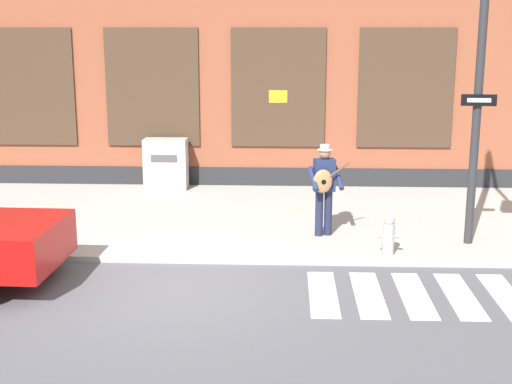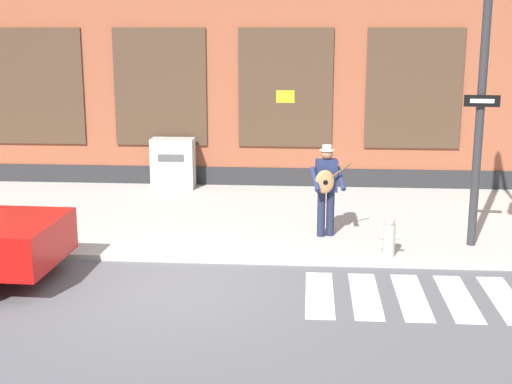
# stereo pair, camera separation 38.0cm
# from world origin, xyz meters

# --- Properties ---
(ground_plane) EXTENTS (160.00, 160.00, 0.00)m
(ground_plane) POSITION_xyz_m (0.00, 0.00, 0.00)
(ground_plane) COLOR #56565B
(sidewalk) EXTENTS (28.00, 5.75, 0.10)m
(sidewalk) POSITION_xyz_m (0.00, 4.03, 0.05)
(sidewalk) COLOR #ADAAA3
(sidewalk) RESTS_ON ground
(building_backdrop) EXTENTS (28.00, 4.06, 6.31)m
(building_backdrop) POSITION_xyz_m (-0.00, 8.89, 3.15)
(building_backdrop) COLOR brown
(building_backdrop) RESTS_ON ground
(crosswalk) EXTENTS (5.20, 1.90, 0.01)m
(crosswalk) POSITION_xyz_m (4.69, -0.15, 0.01)
(crosswalk) COLOR silver
(crosswalk) RESTS_ON ground
(busker) EXTENTS (0.77, 0.63, 1.72)m
(busker) POSITION_xyz_m (2.44, 2.60, 1.08)
(busker) COLOR #1E233D
(busker) RESTS_ON sidewalk
(traffic_light) EXTENTS (0.65, 2.77, 5.69)m
(traffic_light) POSITION_xyz_m (4.97, 1.28, 3.98)
(traffic_light) COLOR #2D2D30
(traffic_light) RESTS_ON sidewalk
(utility_box) EXTENTS (1.03, 0.54, 1.22)m
(utility_box) POSITION_xyz_m (-1.17, 6.45, 0.71)
(utility_box) COLOR #ADADA8
(utility_box) RESTS_ON sidewalk
(fire_hydrant) EXTENTS (0.38, 0.20, 0.70)m
(fire_hydrant) POSITION_xyz_m (3.50, 1.50, 0.45)
(fire_hydrant) COLOR #B2ADA8
(fire_hydrant) RESTS_ON sidewalk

